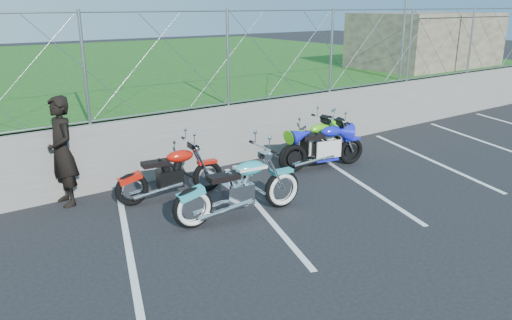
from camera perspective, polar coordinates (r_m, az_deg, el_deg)
ground at (r=7.96m, az=4.81°, el=-7.81°), size 90.00×90.00×0.00m
retaining_wall at (r=10.46m, az=-7.69°, el=2.10°), size 30.00×0.22×1.30m
grass_field at (r=19.69m, az=-21.95°, el=8.17°), size 30.00×20.00×1.30m
stone_building at (r=18.79m, az=18.83°, el=12.89°), size 5.00×3.00×1.80m
chain_link_fence at (r=10.16m, az=-8.07°, el=11.12°), size 28.00×0.03×2.00m
sign_pole at (r=15.16m, az=16.57°, el=14.50°), size 0.08×0.08×3.00m
parking_lines at (r=9.38m, az=6.39°, el=-3.83°), size 18.29×4.31×0.01m
cruiser_turquoise at (r=8.18m, az=-1.75°, el=-3.48°), size 2.34×0.74×1.16m
naked_orange at (r=9.12m, az=-9.55°, el=-1.72°), size 2.03×0.69×1.01m
sportbike_green at (r=10.97m, az=6.54°, el=1.72°), size 1.97×0.70×1.02m
sportbike_blue at (r=10.76m, az=7.83°, el=1.40°), size 1.97×0.70×1.03m
person_standing at (r=9.19m, az=-21.31°, el=0.91°), size 0.52×0.74×1.92m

